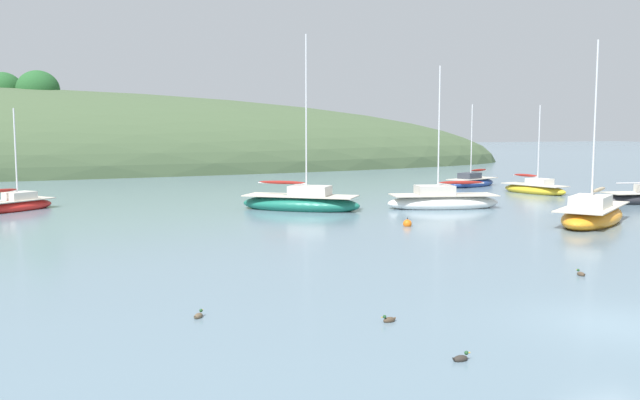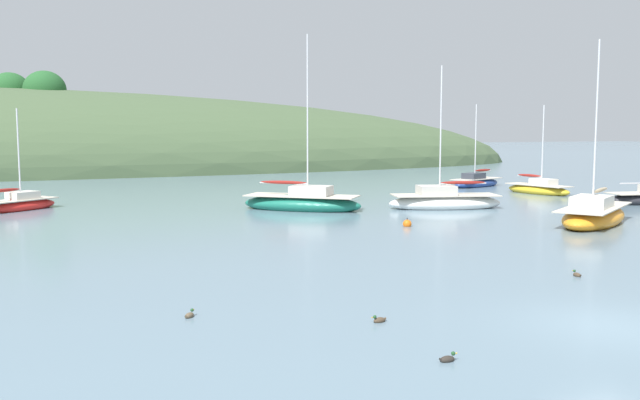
{
  "view_description": "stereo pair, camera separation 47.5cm",
  "coord_description": "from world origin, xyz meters",
  "px_view_note": "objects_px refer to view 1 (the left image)",
  "views": [
    {
      "loc": [
        -13.15,
        -12.59,
        4.86
      ],
      "look_at": [
        0.0,
        20.0,
        1.2
      ],
      "focal_mm": 38.36,
      "sensor_mm": 36.0,
      "label": 1
    },
    {
      "loc": [
        -12.7,
        -12.77,
        4.86
      ],
      "look_at": [
        0.0,
        20.0,
        1.2
      ],
      "focal_mm": 38.36,
      "sensor_mm": 36.0,
      "label": 2
    }
  ],
  "objects_px": {
    "sailboat_yellow_far": "(535,189)",
    "duck_trailing": "(389,320)",
    "duck_lone_left": "(461,358)",
    "sailboat_teal_outer": "(442,201)",
    "duck_lead": "(581,274)",
    "mooring_buoy_channel": "(407,224)",
    "sailboat_blue_center": "(15,205)",
    "sailboat_grey_yawl": "(592,215)",
    "duck_lone_right": "(198,316)",
    "sailboat_red_portside": "(472,182)",
    "sailboat_orange_cutter": "(301,202)"
  },
  "relations": [
    {
      "from": "duck_lone_right",
      "to": "duck_lead",
      "type": "bearing_deg",
      "value": 1.38
    },
    {
      "from": "sailboat_grey_yawl",
      "to": "duck_lone_left",
      "type": "distance_m",
      "value": 23.75
    },
    {
      "from": "duck_lead",
      "to": "mooring_buoy_channel",
      "type": "bearing_deg",
      "value": 88.34
    },
    {
      "from": "sailboat_red_portside",
      "to": "duck_lead",
      "type": "height_order",
      "value": "sailboat_red_portside"
    },
    {
      "from": "sailboat_yellow_far",
      "to": "duck_lone_right",
      "type": "xyz_separation_m",
      "value": [
        -30.94,
        -24.63,
        -0.3
      ]
    },
    {
      "from": "sailboat_teal_outer",
      "to": "duck_lone_left",
      "type": "xyz_separation_m",
      "value": [
        -14.72,
        -24.2,
        -0.37
      ]
    },
    {
      "from": "mooring_buoy_channel",
      "to": "duck_trailing",
      "type": "height_order",
      "value": "mooring_buoy_channel"
    },
    {
      "from": "sailboat_red_portside",
      "to": "duck_lone_right",
      "type": "relative_size",
      "value": 18.98
    },
    {
      "from": "mooring_buoy_channel",
      "to": "duck_trailing",
      "type": "relative_size",
      "value": 1.27
    },
    {
      "from": "sailboat_grey_yawl",
      "to": "duck_lone_left",
      "type": "xyz_separation_m",
      "value": [
        -18.14,
        -15.32,
        -0.4
      ]
    },
    {
      "from": "duck_lone_right",
      "to": "sailboat_yellow_far",
      "type": "bearing_deg",
      "value": 38.53
    },
    {
      "from": "duck_lone_right",
      "to": "duck_trailing",
      "type": "bearing_deg",
      "value": -26.46
    },
    {
      "from": "sailboat_red_portside",
      "to": "duck_trailing",
      "type": "bearing_deg",
      "value": -127.24
    },
    {
      "from": "sailboat_grey_yawl",
      "to": "duck_lone_left",
      "type": "bearing_deg",
      "value": -139.83
    },
    {
      "from": "duck_trailing",
      "to": "duck_lead",
      "type": "bearing_deg",
      "value": 16.37
    },
    {
      "from": "sailboat_yellow_far",
      "to": "duck_trailing",
      "type": "height_order",
      "value": "sailboat_yellow_far"
    },
    {
      "from": "sailboat_yellow_far",
      "to": "duck_lone_left",
      "type": "relative_size",
      "value": 16.15
    },
    {
      "from": "duck_lead",
      "to": "sailboat_yellow_far",
      "type": "bearing_deg",
      "value": 53.42
    },
    {
      "from": "duck_lone_right",
      "to": "duck_lone_left",
      "type": "bearing_deg",
      "value": -50.37
    },
    {
      "from": "sailboat_blue_center",
      "to": "sailboat_yellow_far",
      "type": "xyz_separation_m",
      "value": [
        36.24,
        -2.62,
        0.01
      ]
    },
    {
      "from": "duck_lone_right",
      "to": "sailboat_blue_center",
      "type": "bearing_deg",
      "value": 101.02
    },
    {
      "from": "sailboat_teal_outer",
      "to": "sailboat_orange_cutter",
      "type": "height_order",
      "value": "sailboat_orange_cutter"
    },
    {
      "from": "sailboat_blue_center",
      "to": "duck_lone_left",
      "type": "height_order",
      "value": "sailboat_blue_center"
    },
    {
      "from": "mooring_buoy_channel",
      "to": "duck_trailing",
      "type": "distance_m",
      "value": 17.32
    },
    {
      "from": "sailboat_grey_yawl",
      "to": "sailboat_yellow_far",
      "type": "height_order",
      "value": "sailboat_grey_yawl"
    },
    {
      "from": "duck_trailing",
      "to": "sailboat_yellow_far",
      "type": "bearing_deg",
      "value": 45.29
    },
    {
      "from": "sailboat_yellow_far",
      "to": "duck_lone_left",
      "type": "height_order",
      "value": "sailboat_yellow_far"
    },
    {
      "from": "duck_lone_right",
      "to": "duck_lone_left",
      "type": "distance_m",
      "value": 6.94
    },
    {
      "from": "duck_lead",
      "to": "duck_lone_left",
      "type": "xyz_separation_m",
      "value": [
        -8.46,
        -5.66,
        0.0
      ]
    },
    {
      "from": "duck_trailing",
      "to": "duck_lone_left",
      "type": "height_order",
      "value": "same"
    },
    {
      "from": "sailboat_yellow_far",
      "to": "mooring_buoy_channel",
      "type": "xyz_separation_m",
      "value": [
        -17.69,
        -11.94,
        -0.23
      ]
    },
    {
      "from": "mooring_buoy_channel",
      "to": "duck_lead",
      "type": "distance_m",
      "value": 12.39
    },
    {
      "from": "duck_trailing",
      "to": "sailboat_teal_outer",
      "type": "bearing_deg",
      "value": 54.95
    },
    {
      "from": "sailboat_orange_cutter",
      "to": "duck_lead",
      "type": "height_order",
      "value": "sailboat_orange_cutter"
    },
    {
      "from": "sailboat_teal_outer",
      "to": "duck_lead",
      "type": "bearing_deg",
      "value": -108.67
    },
    {
      "from": "sailboat_red_portside",
      "to": "sailboat_yellow_far",
      "type": "distance_m",
      "value": 7.1
    },
    {
      "from": "sailboat_orange_cutter",
      "to": "duck_lone_right",
      "type": "relative_size",
      "value": 28.42
    },
    {
      "from": "mooring_buoy_channel",
      "to": "duck_lone_left",
      "type": "distance_m",
      "value": 20.08
    },
    {
      "from": "sailboat_orange_cutter",
      "to": "duck_trailing",
      "type": "height_order",
      "value": "sailboat_orange_cutter"
    },
    {
      "from": "sailboat_yellow_far",
      "to": "sailboat_blue_center",
      "type": "bearing_deg",
      "value": 175.86
    },
    {
      "from": "sailboat_yellow_far",
      "to": "mooring_buoy_channel",
      "type": "bearing_deg",
      "value": -146.0
    },
    {
      "from": "duck_trailing",
      "to": "duck_lone_left",
      "type": "distance_m",
      "value": 3.16
    },
    {
      "from": "sailboat_orange_cutter",
      "to": "duck_lone_right",
      "type": "height_order",
      "value": "sailboat_orange_cutter"
    },
    {
      "from": "sailboat_blue_center",
      "to": "sailboat_yellow_far",
      "type": "height_order",
      "value": "sailboat_yellow_far"
    },
    {
      "from": "duck_lone_left",
      "to": "sailboat_teal_outer",
      "type": "bearing_deg",
      "value": 58.69
    },
    {
      "from": "sailboat_yellow_far",
      "to": "sailboat_orange_cutter",
      "type": "xyz_separation_m",
      "value": [
        -20.2,
        -3.4,
        0.09
      ]
    },
    {
      "from": "duck_trailing",
      "to": "sailboat_orange_cutter",
      "type": "bearing_deg",
      "value": 74.83
    },
    {
      "from": "sailboat_grey_yawl",
      "to": "duck_lone_right",
      "type": "bearing_deg",
      "value": -156.17
    },
    {
      "from": "sailboat_teal_outer",
      "to": "sailboat_orange_cutter",
      "type": "distance_m",
      "value": 8.74
    },
    {
      "from": "sailboat_orange_cutter",
      "to": "sailboat_yellow_far",
      "type": "bearing_deg",
      "value": 9.56
    }
  ]
}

